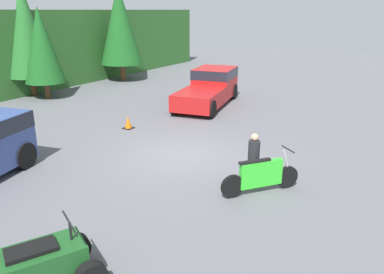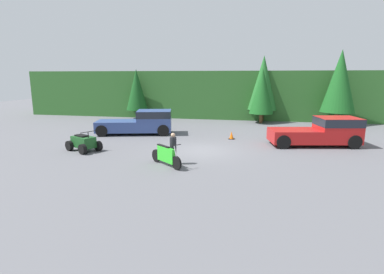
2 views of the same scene
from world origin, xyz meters
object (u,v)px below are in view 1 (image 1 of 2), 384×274
object	(u,v)px
pickup_truck_red	(210,86)
rider_person	(254,158)
dirt_bike	(261,176)
traffic_cone	(128,123)
quad_atv	(43,267)

from	to	relation	value
pickup_truck_red	rider_person	size ratio (longest dim) A/B	3.58
rider_person	pickup_truck_red	bearing A→B (deg)	77.12
dirt_bike	rider_person	size ratio (longest dim) A/B	1.20
dirt_bike	rider_person	world-z (taller)	rider_person
pickup_truck_red	traffic_cone	distance (m)	5.95
dirt_bike	rider_person	bearing A→B (deg)	90.36
pickup_truck_red	traffic_cone	world-z (taller)	pickup_truck_red
dirt_bike	traffic_cone	bearing A→B (deg)	107.64
quad_atv	traffic_cone	distance (m)	9.87
dirt_bike	rider_person	xyz separation A→B (m)	(0.28, 0.35, 0.37)
pickup_truck_red	quad_atv	size ratio (longest dim) A/B	2.43
rider_person	quad_atv	bearing A→B (deg)	-153.49
dirt_bike	traffic_cone	world-z (taller)	dirt_bike
quad_atv	dirt_bike	bearing A→B (deg)	7.95
pickup_truck_red	dirt_bike	world-z (taller)	pickup_truck_red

